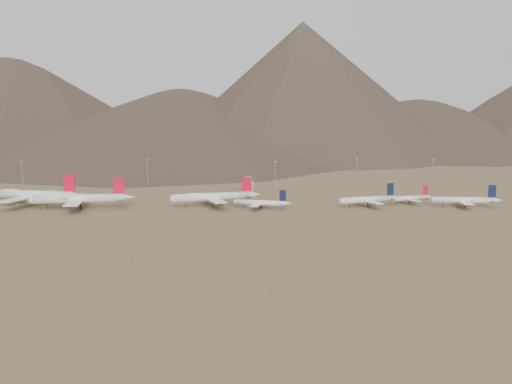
{
  "coord_description": "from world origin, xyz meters",
  "views": [
    {
      "loc": [
        22.51,
        -351.88,
        59.64
      ],
      "look_at": [
        33.72,
        30.0,
        10.23
      ],
      "focal_mm": 40.0,
      "sensor_mm": 36.0,
      "label": 1
    }
  ],
  "objects_px": {
    "widebody_centre": "(79,199)",
    "widebody_east": "(213,197)",
    "widebody_west": "(33,195)",
    "narrowbody_b": "(369,200)",
    "narrowbody_a": "(261,203)",
    "control_tower": "(248,184)"
  },
  "relations": [
    {
      "from": "widebody_centre",
      "to": "widebody_east",
      "type": "bearing_deg",
      "value": -0.71
    },
    {
      "from": "widebody_west",
      "to": "narrowbody_b",
      "type": "relative_size",
      "value": 1.63
    },
    {
      "from": "widebody_centre",
      "to": "narrowbody_b",
      "type": "distance_m",
      "value": 194.02
    },
    {
      "from": "widebody_centre",
      "to": "narrowbody_b",
      "type": "bearing_deg",
      "value": -5.9
    },
    {
      "from": "widebody_west",
      "to": "widebody_east",
      "type": "distance_m",
      "value": 123.29
    },
    {
      "from": "widebody_east",
      "to": "narrowbody_a",
      "type": "xyz_separation_m",
      "value": [
        32.55,
        -13.78,
        -2.31
      ]
    },
    {
      "from": "narrowbody_b",
      "to": "control_tower",
      "type": "relative_size",
      "value": 3.77
    },
    {
      "from": "control_tower",
      "to": "narrowbody_b",
      "type": "bearing_deg",
      "value": -48.81
    },
    {
      "from": "widebody_centre",
      "to": "narrowbody_b",
      "type": "relative_size",
      "value": 1.52
    },
    {
      "from": "widebody_centre",
      "to": "control_tower",
      "type": "bearing_deg",
      "value": 33.1
    },
    {
      "from": "widebody_west",
      "to": "narrowbody_a",
      "type": "xyz_separation_m",
      "value": [
        155.76,
        -17.8,
        -3.45
      ]
    },
    {
      "from": "widebody_west",
      "to": "widebody_east",
      "type": "xyz_separation_m",
      "value": [
        123.22,
        -4.03,
        -1.14
      ]
    },
    {
      "from": "narrowbody_a",
      "to": "control_tower",
      "type": "relative_size",
      "value": 3.25
    },
    {
      "from": "widebody_east",
      "to": "narrowbody_b",
      "type": "relative_size",
      "value": 1.38
    },
    {
      "from": "widebody_centre",
      "to": "control_tower",
      "type": "relative_size",
      "value": 5.71
    },
    {
      "from": "widebody_east",
      "to": "narrowbody_a",
      "type": "distance_m",
      "value": 35.42
    },
    {
      "from": "widebody_centre",
      "to": "widebody_east",
      "type": "distance_m",
      "value": 88.59
    },
    {
      "from": "widebody_centre",
      "to": "narrowbody_a",
      "type": "relative_size",
      "value": 1.76
    },
    {
      "from": "narrowbody_a",
      "to": "widebody_centre",
      "type": "bearing_deg",
      "value": -164.67
    },
    {
      "from": "widebody_west",
      "to": "control_tower",
      "type": "xyz_separation_m",
      "value": [
        148.73,
        82.26,
        -2.44
      ]
    },
    {
      "from": "widebody_centre",
      "to": "narrowbody_b",
      "type": "xyz_separation_m",
      "value": [
        193.96,
        4.43,
        -1.99
      ]
    },
    {
      "from": "widebody_centre",
      "to": "narrowbody_a",
      "type": "distance_m",
      "value": 120.66
    }
  ]
}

